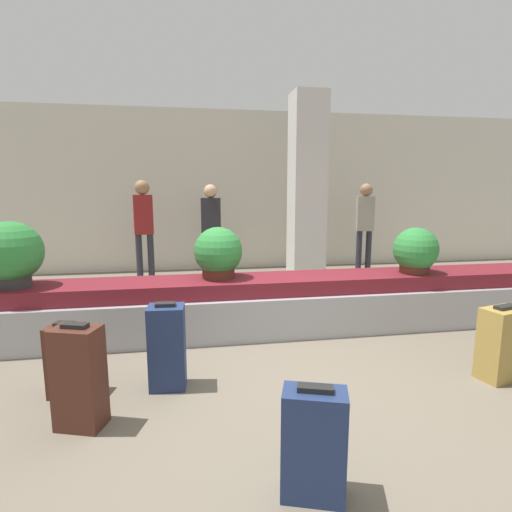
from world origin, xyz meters
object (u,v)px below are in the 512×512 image
at_px(potted_plant_2, 11,254).
at_px(traveler_1, 365,220).
at_px(traveler_2, 211,223).
at_px(suitcase_4, 314,444).
at_px(potted_plant_1, 416,251).
at_px(potted_plant_0, 218,253).
at_px(suitcase_2, 79,378).
at_px(suitcase_1, 502,344).
at_px(suitcase_0, 67,360).
at_px(pillar, 307,192).
at_px(traveler_0, 144,221).
at_px(suitcase_3, 167,347).

distance_m(potted_plant_2, traveler_1, 5.95).
bearing_deg(traveler_2, potted_plant_2, 72.42).
xyz_separation_m(suitcase_4, potted_plant_1, (2.07, 2.50, 0.60)).
bearing_deg(potted_plant_0, suitcase_2, -122.42).
xyz_separation_m(suitcase_1, traveler_2, (-2.23, 4.43, 0.72)).
distance_m(suitcase_0, suitcase_4, 2.12).
bearing_deg(pillar, traveler_2, 154.17).
bearing_deg(traveler_0, traveler_1, -8.49).
distance_m(suitcase_1, traveler_1, 4.53).
xyz_separation_m(traveler_0, traveler_1, (4.16, 0.10, -0.03)).
bearing_deg(traveler_2, potted_plant_1, 146.91).
relative_size(traveler_0, traveler_2, 1.04).
bearing_deg(suitcase_2, traveler_0, 107.99).
relative_size(suitcase_1, suitcase_3, 0.91).
distance_m(suitcase_1, suitcase_4, 2.28).
height_order(suitcase_3, traveler_1, traveler_1).
distance_m(suitcase_2, traveler_2, 4.77).
bearing_deg(traveler_0, potted_plant_0, -78.06).
bearing_deg(pillar, potted_plant_0, -128.62).
bearing_deg(suitcase_2, traveler_1, 65.63).
height_order(pillar, potted_plant_1, pillar).
xyz_separation_m(suitcase_1, traveler_0, (-3.41, 4.31, 0.77)).
relative_size(suitcase_0, potted_plant_0, 1.04).
bearing_deg(potted_plant_2, suitcase_1, -18.74).
xyz_separation_m(suitcase_3, potted_plant_2, (-1.58, 1.18, 0.64)).
height_order(suitcase_0, potted_plant_2, potted_plant_2).
height_order(suitcase_2, potted_plant_2, potted_plant_2).
distance_m(potted_plant_0, traveler_2, 2.85).
bearing_deg(potted_plant_2, suitcase_4, -46.50).
xyz_separation_m(suitcase_0, traveler_1, (4.39, 4.07, 0.76)).
bearing_deg(potted_plant_1, suitcase_4, -129.59).
xyz_separation_m(suitcase_0, potted_plant_0, (1.32, 1.24, 0.63)).
height_order(suitcase_4, traveler_0, traveler_0).
distance_m(suitcase_0, suitcase_3, 0.79).
xyz_separation_m(suitcase_1, traveler_1, (0.75, 4.41, 0.74)).
height_order(pillar, potted_plant_2, pillar).
distance_m(suitcase_4, potted_plant_2, 3.56).
height_order(suitcase_2, traveler_1, traveler_1).
xyz_separation_m(suitcase_1, potted_plant_0, (-2.33, 1.59, 0.60)).
bearing_deg(suitcase_4, suitcase_0, 157.84).
xyz_separation_m(suitcase_3, traveler_0, (-0.56, 3.98, 0.74)).
bearing_deg(potted_plant_2, suitcase_0, -55.55).
xyz_separation_m(suitcase_3, traveler_1, (3.60, 4.08, 0.70)).
height_order(suitcase_2, suitcase_4, suitcase_2).
bearing_deg(potted_plant_1, potted_plant_2, 179.56).
bearing_deg(potted_plant_0, suitcase_3, -112.77).
distance_m(suitcase_3, potted_plant_2, 2.07).
height_order(potted_plant_0, potted_plant_1, potted_plant_0).
xyz_separation_m(potted_plant_1, traveler_2, (-2.27, 2.96, 0.13)).
xyz_separation_m(pillar, suitcase_4, (-1.37, -4.70, -1.29)).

